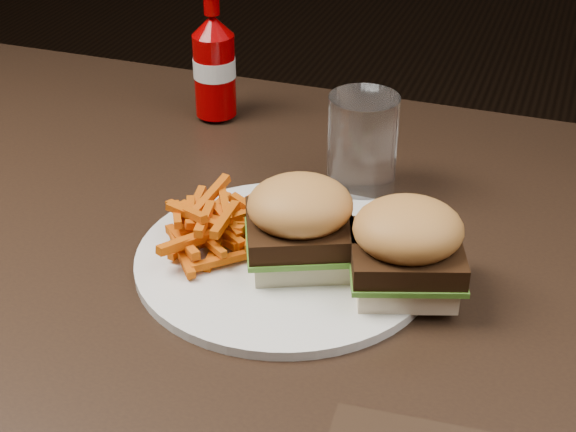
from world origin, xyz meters
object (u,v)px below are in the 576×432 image
(dining_table, at_px, (249,251))
(plate, at_px, (285,259))
(ketchup_bottle, at_px, (215,75))
(tumbler, at_px, (362,148))

(dining_table, bearing_deg, plate, -34.02)
(plate, xyz_separation_m, ketchup_bottle, (-0.20, 0.30, 0.06))
(ketchup_bottle, bearing_deg, tumbler, -28.61)
(plate, bearing_deg, dining_table, 145.98)
(dining_table, xyz_separation_m, tumbler, (0.09, 0.13, 0.08))
(plate, bearing_deg, ketchup_bottle, 124.42)
(tumbler, bearing_deg, ketchup_bottle, 151.39)
(ketchup_bottle, bearing_deg, dining_table, -60.12)
(dining_table, bearing_deg, ketchup_bottle, 119.88)
(tumbler, bearing_deg, dining_table, -122.95)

